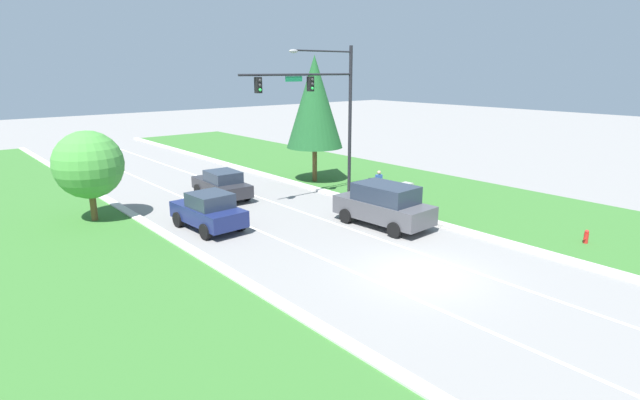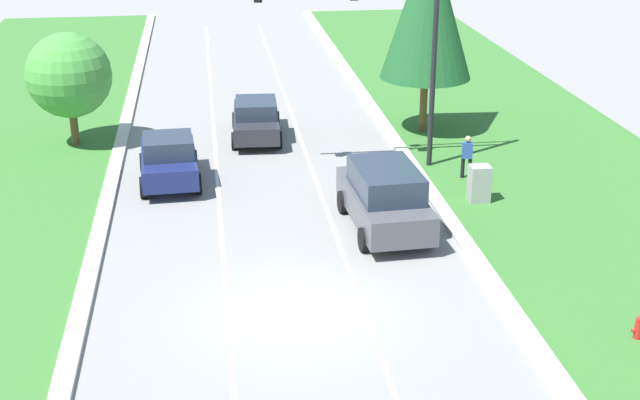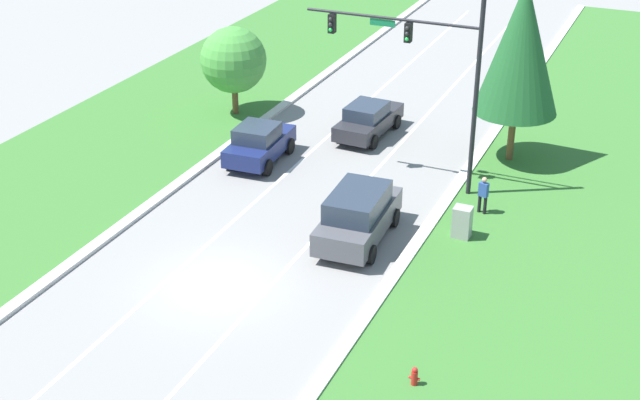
{
  "view_description": "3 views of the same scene",
  "coord_description": "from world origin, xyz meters",
  "px_view_note": "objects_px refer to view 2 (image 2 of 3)",
  "views": [
    {
      "loc": [
        -14.29,
        -11.14,
        7.58
      ],
      "look_at": [
        0.77,
        6.89,
        1.42
      ],
      "focal_mm": 28.0,
      "sensor_mm": 36.0,
      "label": 1
    },
    {
      "loc": [
        -2.12,
        -20.71,
        11.5
      ],
      "look_at": [
        1.15,
        3.79,
        1.63
      ],
      "focal_mm": 50.0,
      "sensor_mm": 36.0,
      "label": 2
    },
    {
      "loc": [
        14.31,
        -23.33,
        17.06
      ],
      "look_at": [
        1.81,
        5.08,
        1.43
      ],
      "focal_mm": 50.0,
      "sensor_mm": 36.0,
      "label": 3
    }
  ],
  "objects_px": {
    "traffic_signal_mast": "(380,15)",
    "charcoal_sedan": "(256,119)",
    "oak_near_left_tree": "(69,75)",
    "navy_sedan": "(169,159)",
    "graphite_suv": "(385,197)",
    "fire_hydrant": "(638,329)",
    "conifer_near_right_tree": "(428,4)",
    "pedestrian": "(467,156)",
    "utility_cabinet": "(479,185)"
  },
  "relations": [
    {
      "from": "traffic_signal_mast",
      "to": "charcoal_sedan",
      "type": "height_order",
      "value": "traffic_signal_mast"
    },
    {
      "from": "oak_near_left_tree",
      "to": "navy_sedan",
      "type": "bearing_deg",
      "value": -51.25
    },
    {
      "from": "graphite_suv",
      "to": "fire_hydrant",
      "type": "distance_m",
      "value": 9.15
    },
    {
      "from": "traffic_signal_mast",
      "to": "conifer_near_right_tree",
      "type": "bearing_deg",
      "value": 56.66
    },
    {
      "from": "pedestrian",
      "to": "fire_hydrant",
      "type": "bearing_deg",
      "value": 110.16
    },
    {
      "from": "charcoal_sedan",
      "to": "utility_cabinet",
      "type": "distance_m",
      "value": 10.94
    },
    {
      "from": "pedestrian",
      "to": "conifer_near_right_tree",
      "type": "relative_size",
      "value": 0.2
    },
    {
      "from": "charcoal_sedan",
      "to": "utility_cabinet",
      "type": "bearing_deg",
      "value": -46.45
    },
    {
      "from": "pedestrian",
      "to": "oak_near_left_tree",
      "type": "bearing_deg",
      "value": -6.52
    },
    {
      "from": "traffic_signal_mast",
      "to": "fire_hydrant",
      "type": "xyz_separation_m",
      "value": [
        4.02,
        -13.31,
        -5.53
      ]
    },
    {
      "from": "conifer_near_right_tree",
      "to": "pedestrian",
      "type": "bearing_deg",
      "value": -87.96
    },
    {
      "from": "charcoal_sedan",
      "to": "pedestrian",
      "type": "bearing_deg",
      "value": -36.32
    },
    {
      "from": "charcoal_sedan",
      "to": "fire_hydrant",
      "type": "distance_m",
      "value": 19.63
    },
    {
      "from": "navy_sedan",
      "to": "fire_hydrant",
      "type": "xyz_separation_m",
      "value": [
        11.8,
        -12.8,
        -0.59
      ]
    },
    {
      "from": "charcoal_sedan",
      "to": "graphite_suv",
      "type": "bearing_deg",
      "value": -68.1
    },
    {
      "from": "traffic_signal_mast",
      "to": "pedestrian",
      "type": "height_order",
      "value": "traffic_signal_mast"
    },
    {
      "from": "charcoal_sedan",
      "to": "conifer_near_right_tree",
      "type": "height_order",
      "value": "conifer_near_right_tree"
    },
    {
      "from": "graphite_suv",
      "to": "fire_hydrant",
      "type": "bearing_deg",
      "value": -60.75
    },
    {
      "from": "navy_sedan",
      "to": "graphite_suv",
      "type": "bearing_deg",
      "value": -39.25
    },
    {
      "from": "graphite_suv",
      "to": "charcoal_sedan",
      "type": "bearing_deg",
      "value": 105.81
    },
    {
      "from": "navy_sedan",
      "to": "graphite_suv",
      "type": "xyz_separation_m",
      "value": [
        6.92,
        -5.1,
        0.17
      ]
    },
    {
      "from": "utility_cabinet",
      "to": "pedestrian",
      "type": "bearing_deg",
      "value": 84.4
    },
    {
      "from": "navy_sedan",
      "to": "charcoal_sedan",
      "type": "distance_m",
      "value": 6.08
    },
    {
      "from": "utility_cabinet",
      "to": "pedestrian",
      "type": "distance_m",
      "value": 2.33
    },
    {
      "from": "conifer_near_right_tree",
      "to": "oak_near_left_tree",
      "type": "height_order",
      "value": "conifer_near_right_tree"
    },
    {
      "from": "utility_cabinet",
      "to": "oak_near_left_tree",
      "type": "xyz_separation_m",
      "value": [
        -14.52,
        8.24,
        2.29
      ]
    },
    {
      "from": "navy_sedan",
      "to": "pedestrian",
      "type": "xyz_separation_m",
      "value": [
        10.82,
        -1.04,
        0.01
      ]
    },
    {
      "from": "navy_sedan",
      "to": "utility_cabinet",
      "type": "relative_size",
      "value": 3.18
    },
    {
      "from": "charcoal_sedan",
      "to": "utility_cabinet",
      "type": "relative_size",
      "value": 3.53
    },
    {
      "from": "charcoal_sedan",
      "to": "conifer_near_right_tree",
      "type": "xyz_separation_m",
      "value": [
        7.13,
        -0.16,
        4.61
      ]
    },
    {
      "from": "graphite_suv",
      "to": "pedestrian",
      "type": "relative_size",
      "value": 3.05
    },
    {
      "from": "graphite_suv",
      "to": "conifer_near_right_tree",
      "type": "xyz_separation_m",
      "value": [
        3.69,
        9.92,
        4.37
      ]
    },
    {
      "from": "graphite_suv",
      "to": "utility_cabinet",
      "type": "distance_m",
      "value": 4.09
    },
    {
      "from": "navy_sedan",
      "to": "traffic_signal_mast",
      "type": "bearing_deg",
      "value": 0.85
    },
    {
      "from": "utility_cabinet",
      "to": "pedestrian",
      "type": "height_order",
      "value": "pedestrian"
    },
    {
      "from": "traffic_signal_mast",
      "to": "oak_near_left_tree",
      "type": "distance_m",
      "value": 12.83
    },
    {
      "from": "utility_cabinet",
      "to": "conifer_near_right_tree",
      "type": "distance_m",
      "value": 9.46
    },
    {
      "from": "graphite_suv",
      "to": "oak_near_left_tree",
      "type": "height_order",
      "value": "oak_near_left_tree"
    },
    {
      "from": "graphite_suv",
      "to": "utility_cabinet",
      "type": "bearing_deg",
      "value": 22.48
    },
    {
      "from": "traffic_signal_mast",
      "to": "navy_sedan",
      "type": "xyz_separation_m",
      "value": [
        -7.77,
        -0.51,
        -4.94
      ]
    },
    {
      "from": "traffic_signal_mast",
      "to": "fire_hydrant",
      "type": "relative_size",
      "value": 12.74
    },
    {
      "from": "graphite_suv",
      "to": "utility_cabinet",
      "type": "height_order",
      "value": "graphite_suv"
    },
    {
      "from": "navy_sedan",
      "to": "conifer_near_right_tree",
      "type": "relative_size",
      "value": 0.51
    },
    {
      "from": "fire_hydrant",
      "to": "conifer_near_right_tree",
      "type": "xyz_separation_m",
      "value": [
        -1.19,
        17.62,
        5.12
      ]
    },
    {
      "from": "fire_hydrant",
      "to": "oak_near_left_tree",
      "type": "xyz_separation_m",
      "value": [
        -15.73,
        17.7,
        2.62
      ]
    },
    {
      "from": "pedestrian",
      "to": "oak_near_left_tree",
      "type": "height_order",
      "value": "oak_near_left_tree"
    },
    {
      "from": "charcoal_sedan",
      "to": "graphite_suv",
      "type": "xyz_separation_m",
      "value": [
        3.44,
        -10.07,
        0.23
      ]
    },
    {
      "from": "oak_near_left_tree",
      "to": "traffic_signal_mast",
      "type": "bearing_deg",
      "value": -20.56
    },
    {
      "from": "navy_sedan",
      "to": "utility_cabinet",
      "type": "bearing_deg",
      "value": -20.42
    },
    {
      "from": "oak_near_left_tree",
      "to": "utility_cabinet",
      "type": "bearing_deg",
      "value": -29.58
    }
  ]
}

